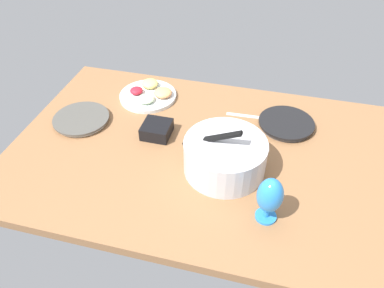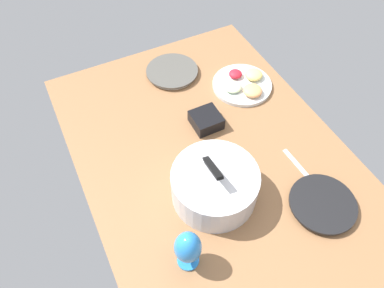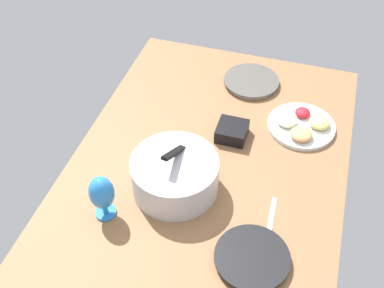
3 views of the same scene
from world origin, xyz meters
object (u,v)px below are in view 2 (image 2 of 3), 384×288
at_px(dinner_plate_left, 322,204).
at_px(mixing_bowl, 215,184).
at_px(fruit_platter, 243,84).
at_px(hurricane_glass_blue, 188,248).
at_px(dinner_plate_right, 172,72).
at_px(square_bowl_black, 206,120).

bearing_deg(dinner_plate_left, mixing_bowl, 56.57).
bearing_deg(fruit_platter, hurricane_glass_blue, 136.58).
relative_size(dinner_plate_right, fruit_platter, 0.90).
relative_size(mixing_bowl, square_bowl_black, 2.75).
distance_m(dinner_plate_right, hurricane_glass_blue, 0.93).
distance_m(dinner_plate_left, hurricane_glass_blue, 0.54).
xyz_separation_m(fruit_platter, hurricane_glass_blue, (-0.63, 0.60, 0.09)).
xyz_separation_m(dinner_plate_left, square_bowl_black, (0.54, 0.20, 0.02)).
bearing_deg(dinner_plate_right, fruit_platter, -131.74).
relative_size(hurricane_glass_blue, square_bowl_black, 1.53).
xyz_separation_m(mixing_bowl, square_bowl_black, (0.32, -0.14, -0.04)).
relative_size(fruit_platter, square_bowl_black, 2.33).
relative_size(dinner_plate_right, mixing_bowl, 0.77).
height_order(dinner_plate_right, square_bowl_black, square_bowl_black).
distance_m(mixing_bowl, fruit_platter, 0.60).
bearing_deg(dinner_plate_right, hurricane_glass_blue, 158.79).
bearing_deg(dinner_plate_right, square_bowl_black, 179.31).
xyz_separation_m(dinner_plate_right, fruit_platter, (-0.23, -0.26, 0.01)).
bearing_deg(square_bowl_black, dinner_plate_right, -0.69).
bearing_deg(square_bowl_black, fruit_platter, -64.28).
bearing_deg(mixing_bowl, dinner_plate_left, -123.43).
bearing_deg(hurricane_glass_blue, dinner_plate_right, -21.21).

